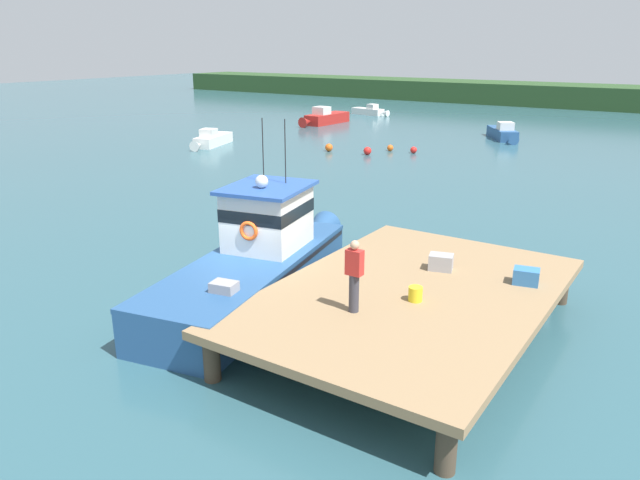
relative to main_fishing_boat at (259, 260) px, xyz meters
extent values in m
plane|color=#2D5660|center=(-0.09, -0.08, -1.01)|extent=(200.00, 200.00, 0.00)
cylinder|color=#4C3D2D|center=(2.11, -4.18, -0.51)|extent=(0.36, 0.36, 1.00)
cylinder|color=#4C3D2D|center=(7.31, -4.18, -0.51)|extent=(0.36, 0.36, 1.00)
cylinder|color=#4C3D2D|center=(2.11, 4.02, -0.51)|extent=(0.36, 0.36, 1.00)
cylinder|color=#4C3D2D|center=(7.31, 4.02, -0.51)|extent=(0.36, 0.36, 1.00)
cube|color=#937551|center=(4.71, -0.08, 0.09)|extent=(6.00, 9.00, 0.20)
cube|color=#285184|center=(0.11, -0.55, -0.46)|extent=(4.03, 8.34, 1.10)
cone|color=#285184|center=(-0.86, 4.25, -0.46)|extent=(1.43, 1.98, 1.10)
cube|color=black|center=(0.11, -0.55, -0.01)|extent=(4.02, 8.18, 0.12)
cube|color=#285184|center=(0.11, -0.55, 0.15)|extent=(4.07, 8.34, 0.12)
cube|color=silver|center=(-0.13, 0.62, 0.99)|extent=(2.30, 2.53, 1.80)
cube|color=black|center=(-0.13, 0.62, 1.31)|extent=(2.32, 2.56, 0.36)
cube|color=#2D56A8|center=(-0.13, 0.62, 1.94)|extent=(2.59, 2.87, 0.10)
sphere|color=white|center=(-0.07, 0.33, 2.17)|extent=(0.36, 0.36, 0.36)
cylinder|color=black|center=(-0.57, 1.04, 2.89)|extent=(0.03, 0.03, 1.80)
cylinder|color=black|center=(0.12, 1.18, 2.89)|extent=(0.03, 0.03, 1.80)
cube|color=#939399|center=(1.08, -2.60, 0.27)|extent=(0.68, 0.55, 0.36)
torus|color=orange|center=(0.27, -3.38, 0.15)|extent=(0.66, 0.66, 0.12)
torus|color=#EA5119|center=(0.10, -0.50, 0.99)|extent=(0.55, 0.20, 0.54)
cube|color=#3370B2|center=(6.85, 1.85, 0.39)|extent=(0.68, 0.55, 0.39)
cube|color=#9E9EA3|center=(4.74, 1.62, 0.40)|extent=(0.70, 0.59, 0.41)
cylinder|color=yellow|center=(5.04, -0.57, 0.36)|extent=(0.32, 0.32, 0.34)
cylinder|color=#383842|center=(4.16, -1.83, 0.62)|extent=(0.22, 0.22, 0.86)
cube|color=red|center=(4.16, -1.83, 1.33)|extent=(0.36, 0.22, 0.56)
sphere|color=tan|center=(4.16, -1.83, 1.72)|extent=(0.20, 0.20, 0.20)
cube|color=white|center=(-19.69, 41.65, -0.70)|extent=(3.56, 1.69, 0.62)
cone|color=white|center=(-17.60, 41.26, -0.70)|extent=(0.95, 0.77, 0.62)
cube|color=silver|center=(-19.11, 41.54, -0.15)|extent=(1.00, 1.01, 0.47)
cube|color=white|center=(-19.37, 18.87, -0.66)|extent=(2.32, 4.05, 0.70)
cone|color=white|center=(-18.66, 16.57, -0.66)|extent=(0.96, 1.13, 0.70)
cube|color=silver|center=(-19.17, 18.22, -0.04)|extent=(1.22, 1.21, 0.53)
cube|color=#285184|center=(-3.41, 33.11, -0.63)|extent=(3.32, 4.19, 0.75)
cone|color=#285184|center=(-2.03, 30.93, -0.63)|extent=(1.19, 1.27, 0.75)
cube|color=silver|center=(-3.03, 32.50, 0.03)|extent=(1.44, 1.44, 0.56)
cube|color=red|center=(-19.25, 33.42, -0.56)|extent=(1.76, 4.93, 0.89)
cone|color=red|center=(-19.38, 30.38, -0.56)|extent=(0.94, 1.26, 0.89)
cube|color=silver|center=(-19.29, 32.57, 0.21)|extent=(1.29, 1.27, 0.66)
sphere|color=#EA5B19|center=(-11.22, 21.18, -0.75)|extent=(0.51, 0.51, 0.51)
sphere|color=#EA5B19|center=(-7.88, 23.51, -0.80)|extent=(0.41, 0.41, 0.41)
sphere|color=red|center=(-8.44, 21.41, -0.75)|extent=(0.51, 0.51, 0.51)
sphere|color=red|center=(-6.22, 23.59, -0.79)|extent=(0.43, 0.43, 0.43)
cube|color=#284723|center=(-0.09, 61.92, 0.19)|extent=(120.00, 8.00, 2.40)
camera|label=1|loc=(10.16, -12.25, 5.75)|focal=33.74mm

